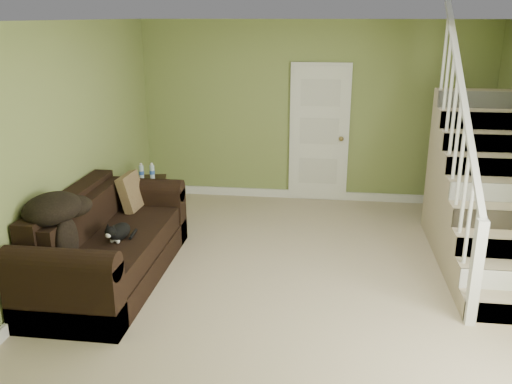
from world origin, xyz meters
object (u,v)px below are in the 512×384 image
(side_table, at_px, (150,198))
(banana, at_px, (87,259))
(cat, at_px, (119,232))
(sofa, at_px, (106,247))

(side_table, distance_m, banana, 2.50)
(cat, distance_m, banana, 0.53)
(cat, height_order, banana, cat)
(side_table, height_order, cat, side_table)
(side_table, bearing_deg, cat, -80.12)
(cat, xyz_separation_m, banana, (-0.11, -0.52, -0.06))
(side_table, xyz_separation_m, cat, (0.34, -1.96, 0.31))
(sofa, height_order, banana, sofa)
(sofa, relative_size, cat, 5.06)
(sofa, xyz_separation_m, side_table, (-0.13, 1.82, -0.07))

